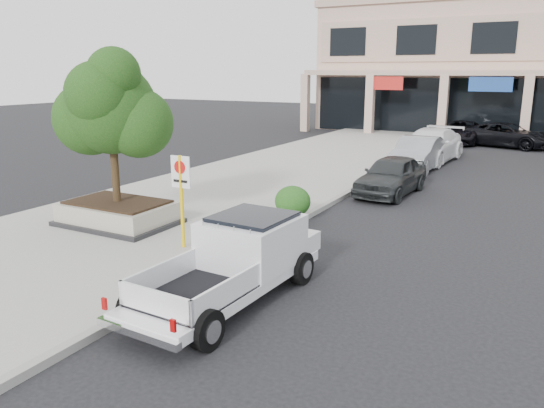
% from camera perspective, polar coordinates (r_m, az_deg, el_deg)
% --- Properties ---
extents(ground, '(120.00, 120.00, 0.00)m').
position_cam_1_polar(ground, '(11.51, 0.36, -8.39)').
color(ground, black).
rests_on(ground, ground).
extents(sidewalk, '(8.00, 52.00, 0.15)m').
position_cam_1_polar(sidewalk, '(19.13, -5.66, 0.96)').
color(sidewalk, gray).
rests_on(sidewalk, ground).
extents(curb, '(0.20, 52.00, 0.15)m').
position_cam_1_polar(curb, '(17.27, 5.26, -0.47)').
color(curb, gray).
rests_on(curb, ground).
extents(planter, '(3.20, 2.20, 0.68)m').
position_cam_1_polar(planter, '(15.74, -16.21, -0.93)').
color(planter, black).
rests_on(planter, sidewalk).
extents(planter_tree, '(2.90, 2.55, 4.00)m').
position_cam_1_polar(planter_tree, '(15.28, -16.20, 9.84)').
color(planter_tree, '#301F12').
rests_on(planter_tree, planter).
extents(no_parking_sign, '(0.55, 0.09, 2.30)m').
position_cam_1_polar(no_parking_sign, '(13.03, -9.73, 1.61)').
color(no_parking_sign, yellow).
rests_on(no_parking_sign, sidewalk).
extents(hedge, '(1.10, 0.99, 0.93)m').
position_cam_1_polar(hedge, '(15.87, 2.24, 0.29)').
color(hedge, '#1A4B15').
rests_on(hedge, sidewalk).
extents(pickup_truck, '(2.07, 5.07, 1.57)m').
position_cam_1_polar(pickup_truck, '(10.32, -4.90, -6.48)').
color(pickup_truck, white).
rests_on(pickup_truck, ground).
extents(curb_car_a, '(1.95, 4.25, 1.41)m').
position_cam_1_polar(curb_car_a, '(19.88, 12.70, 3.04)').
color(curb_car_a, '#292C2E').
rests_on(curb_car_a, ground).
extents(curb_car_b, '(1.61, 4.60, 1.51)m').
position_cam_1_polar(curb_car_b, '(25.00, 15.36, 5.22)').
color(curb_car_b, '#94979C').
rests_on(curb_car_b, ground).
extents(curb_car_c, '(2.74, 5.76, 1.62)m').
position_cam_1_polar(curb_car_c, '(27.63, 16.60, 6.05)').
color(curb_car_c, white).
rests_on(curb_car_c, ground).
extents(curb_car_d, '(2.44, 5.05, 1.39)m').
position_cam_1_polar(curb_car_d, '(35.44, 19.67, 7.29)').
color(curb_car_d, black).
rests_on(curb_car_d, ground).
extents(lot_car_d, '(5.57, 3.59, 1.43)m').
position_cam_1_polar(lot_car_d, '(34.60, 23.94, 6.79)').
color(lot_car_d, black).
rests_on(lot_car_d, ground).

